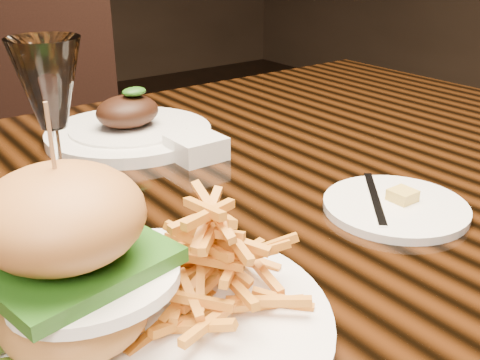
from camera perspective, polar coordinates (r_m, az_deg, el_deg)
dining_table at (r=0.77m, az=-6.50°, el=-6.02°), size 1.60×0.90×0.75m
burger_plate at (r=0.46m, az=-9.89°, el=-9.47°), size 0.31×0.31×0.21m
side_saucer at (r=0.70m, az=15.50°, el=-2.58°), size 0.17×0.17×0.02m
ramekin at (r=0.83m, az=-4.46°, el=3.33°), size 0.08×0.08×0.03m
wine_glass at (r=0.63m, az=-18.81°, el=8.66°), size 0.08×0.08×0.21m
far_dish at (r=0.92m, az=-11.21°, el=5.04°), size 0.26×0.26×0.09m
chair_far at (r=1.61m, az=-20.11°, el=3.41°), size 0.61×0.61×0.95m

